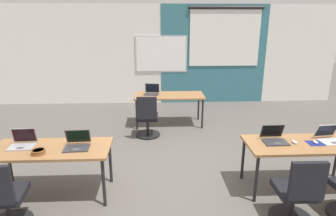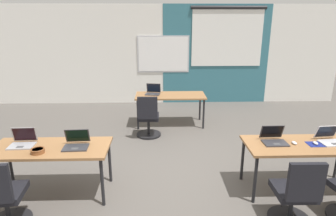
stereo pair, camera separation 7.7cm
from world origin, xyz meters
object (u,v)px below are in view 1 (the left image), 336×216
object	(u,v)px
chair_far_left	(147,120)
laptop_near_left_inner	(77,144)
desk_near_right	(303,147)
snack_bowl	(38,151)
chair_near_right_inner	(297,196)
laptop_near_right_inner	(274,138)
desk_near_left	(51,152)
desk_far_center	(169,97)
mouse_near_right_inner	(295,142)
chair_near_left_end	(4,202)
laptop_far_left	(152,92)
mouse_near_right_end	(315,142)
laptop_near_right_end	(330,138)
laptop_near_left_end	(23,143)

from	to	relation	value
chair_far_left	laptop_near_left_inner	size ratio (longest dim) A/B	2.67
desk_near_right	snack_bowl	bearing A→B (deg)	-177.14
chair_near_right_inner	laptop_near_left_inner	world-z (taller)	laptop_near_left_inner
chair_near_right_inner	snack_bowl	distance (m)	3.25
laptop_near_right_inner	laptop_near_left_inner	size ratio (longest dim) A/B	0.97
desk_near_left	laptop_near_right_inner	xyz separation A→B (m)	(3.11, 0.07, 0.11)
desk_far_center	mouse_near_right_inner	xyz separation A→B (m)	(1.62, -2.80, 0.08)
chair_near_left_end	laptop_far_left	size ratio (longest dim) A/B	2.47
laptop_near_right_inner	snack_bowl	distance (m)	3.21
desk_near_left	mouse_near_right_end	distance (m)	3.66
desk_near_left	desk_near_right	bearing A→B (deg)	0.00
mouse_near_right_inner	chair_far_left	bearing A→B (deg)	135.86
snack_bowl	laptop_near_right_end	bearing A→B (deg)	3.32
chair_near_right_inner	snack_bowl	world-z (taller)	chair_near_right_inner
mouse_near_right_inner	chair_far_left	distance (m)	2.97
laptop_near_left_end	chair_near_left_end	world-z (taller)	laptop_near_left_end
laptop_near_left_end	mouse_near_right_inner	bearing A→B (deg)	-3.59
mouse_near_right_end	desk_near_left	bearing A→B (deg)	179.65
laptop_far_left	laptop_near_right_end	distance (m)	3.82
desk_near_right	laptop_far_left	size ratio (longest dim) A/B	4.30
chair_near_left_end	chair_near_right_inner	bearing A→B (deg)	172.88
laptop_near_left_inner	laptop_near_right_end	size ratio (longest dim) A/B	0.96
laptop_near_right_inner	laptop_near_left_end	xyz separation A→B (m)	(-3.50, 0.01, 0.00)
desk_far_center	laptop_near_left_inner	xyz separation A→B (m)	(-1.39, -2.79, 0.11)
laptop_near_right_inner	chair_near_left_end	size ratio (longest dim) A/B	0.37
chair_near_left_end	laptop_near_left_inner	size ratio (longest dim) A/B	2.67
chair_near_left_end	laptop_near_right_end	bearing A→B (deg)	-176.10
desk_far_center	snack_bowl	bearing A→B (deg)	-121.68
laptop_far_left	mouse_near_right_end	size ratio (longest dim) A/B	3.65
desk_near_left	chair_near_left_end	xyz separation A→B (m)	(-0.33, -0.70, -0.28)
laptop_near_left_end	laptop_near_left_inner	world-z (taller)	laptop_near_left_end
snack_bowl	desk_far_center	bearing A→B (deg)	58.32
chair_near_right_inner	laptop_near_left_inner	distance (m)	2.86
desk_near_right	chair_far_left	size ratio (longest dim) A/B	1.74
chair_near_left_end	laptop_near_left_inner	bearing A→B (deg)	-140.56
mouse_near_right_end	laptop_near_right_end	bearing A→B (deg)	16.74
desk_near_right	laptop_near_right_inner	size ratio (longest dim) A/B	4.76
desk_near_left	desk_near_right	xyz separation A→B (m)	(3.50, 0.00, 0.00)
chair_near_right_inner	laptop_near_right_end	world-z (taller)	laptop_near_right_end
laptop_near_left_end	snack_bowl	distance (m)	0.40
laptop_near_right_inner	snack_bowl	bearing A→B (deg)	-176.73
desk_near_left	laptop_near_left_end	world-z (taller)	laptop_near_left_end
laptop_near_left_end	laptop_far_left	world-z (taller)	same
snack_bowl	laptop_near_right_inner	bearing A→B (deg)	4.45
chair_near_right_inner	laptop_near_right_end	xyz separation A→B (m)	(0.83, 0.81, 0.39)
chair_near_left_end	laptop_near_left_inner	distance (m)	1.07
chair_near_right_inner	laptop_far_left	size ratio (longest dim) A/B	2.47
desk_far_center	laptop_far_left	bearing A→B (deg)	167.53
mouse_near_right_inner	snack_bowl	size ratio (longest dim) A/B	0.60
mouse_near_right_inner	desk_near_left	bearing A→B (deg)	180.00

